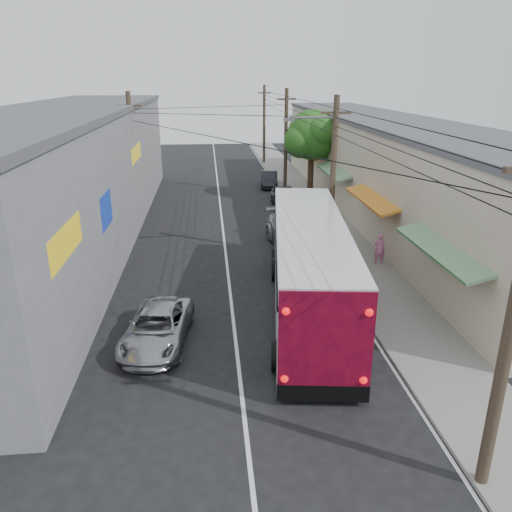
{
  "coord_description": "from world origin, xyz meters",
  "views": [
    {
      "loc": [
        -0.76,
        -10.42,
        8.77
      ],
      "look_at": [
        1.03,
        8.3,
        2.0
      ],
      "focal_mm": 35.0,
      "sensor_mm": 36.0,
      "label": 1
    }
  ],
  "objects_px": {
    "pedestrian_near": "(379,249)",
    "pedestrian_far": "(326,233)",
    "jeepney": "(157,328)",
    "parked_car_far": "(269,179)",
    "coach_bus": "(309,265)",
    "parked_suv": "(296,234)",
    "parked_car_mid": "(285,197)"
  },
  "relations": [
    {
      "from": "coach_bus",
      "to": "jeepney",
      "type": "relative_size",
      "value": 2.88
    },
    {
      "from": "coach_bus",
      "to": "pedestrian_near",
      "type": "height_order",
      "value": "coach_bus"
    },
    {
      "from": "jeepney",
      "to": "parked_car_mid",
      "type": "bearing_deg",
      "value": 75.75
    },
    {
      "from": "parked_suv",
      "to": "parked_car_far",
      "type": "bearing_deg",
      "value": 82.14
    },
    {
      "from": "jeepney",
      "to": "parked_car_mid",
      "type": "distance_m",
      "value": 20.15
    },
    {
      "from": "parked_car_mid",
      "to": "pedestrian_near",
      "type": "distance_m",
      "value": 12.42
    },
    {
      "from": "pedestrian_near",
      "to": "parked_car_mid",
      "type": "bearing_deg",
      "value": -63.07
    },
    {
      "from": "coach_bus",
      "to": "parked_car_far",
      "type": "xyz_separation_m",
      "value": [
        1.3,
        23.57,
        -1.23
      ]
    },
    {
      "from": "parked_car_mid",
      "to": "pedestrian_near",
      "type": "height_order",
      "value": "pedestrian_near"
    },
    {
      "from": "coach_bus",
      "to": "parked_car_mid",
      "type": "height_order",
      "value": "coach_bus"
    },
    {
      "from": "parked_suv",
      "to": "parked_car_far",
      "type": "xyz_separation_m",
      "value": [
        0.51,
        16.25,
        -0.22
      ]
    },
    {
      "from": "jeepney",
      "to": "parked_car_far",
      "type": "xyz_separation_m",
      "value": [
        7.01,
        25.79,
        0.03
      ]
    },
    {
      "from": "pedestrian_near",
      "to": "pedestrian_far",
      "type": "distance_m",
      "value": 3.44
    },
    {
      "from": "jeepney",
      "to": "parked_suv",
      "type": "bearing_deg",
      "value": 62.74
    },
    {
      "from": "coach_bus",
      "to": "pedestrian_near",
      "type": "xyz_separation_m",
      "value": [
        4.4,
        4.46,
        -0.99
      ]
    },
    {
      "from": "coach_bus",
      "to": "pedestrian_far",
      "type": "bearing_deg",
      "value": 79.01
    },
    {
      "from": "parked_car_mid",
      "to": "pedestrian_near",
      "type": "relative_size",
      "value": 2.85
    },
    {
      "from": "coach_bus",
      "to": "parked_car_mid",
      "type": "relative_size",
      "value": 2.95
    },
    {
      "from": "coach_bus",
      "to": "pedestrian_far",
      "type": "height_order",
      "value": "coach_bus"
    },
    {
      "from": "parked_suv",
      "to": "pedestrian_far",
      "type": "relative_size",
      "value": 3.92
    },
    {
      "from": "jeepney",
      "to": "pedestrian_far",
      "type": "height_order",
      "value": "pedestrian_far"
    },
    {
      "from": "pedestrian_far",
      "to": "jeepney",
      "type": "bearing_deg",
      "value": 44.99
    },
    {
      "from": "parked_car_mid",
      "to": "parked_car_far",
      "type": "height_order",
      "value": "parked_car_mid"
    },
    {
      "from": "parked_suv",
      "to": "pedestrian_far",
      "type": "bearing_deg",
      "value": -8.55
    },
    {
      "from": "jeepney",
      "to": "pedestrian_far",
      "type": "relative_size",
      "value": 2.92
    },
    {
      "from": "parked_suv",
      "to": "parked_car_mid",
      "type": "distance_m",
      "value": 9.27
    },
    {
      "from": "coach_bus",
      "to": "pedestrian_near",
      "type": "distance_m",
      "value": 6.35
    },
    {
      "from": "parked_suv",
      "to": "parked_car_far",
      "type": "height_order",
      "value": "parked_suv"
    },
    {
      "from": "jeepney",
      "to": "parked_suv",
      "type": "distance_m",
      "value": 11.55
    },
    {
      "from": "parked_car_mid",
      "to": "pedestrian_far",
      "type": "bearing_deg",
      "value": -85.08
    },
    {
      "from": "coach_bus",
      "to": "pedestrian_far",
      "type": "relative_size",
      "value": 8.41
    },
    {
      "from": "coach_bus",
      "to": "parked_car_far",
      "type": "relative_size",
      "value": 3.28
    }
  ]
}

